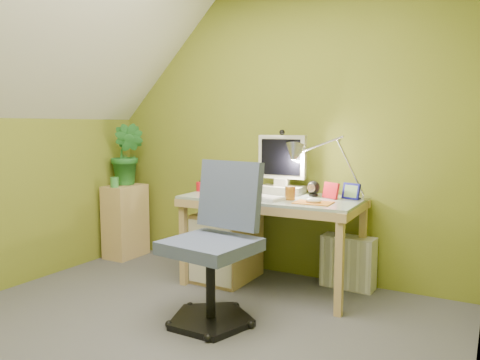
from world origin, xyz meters
The scene contains 21 objects.
floor centered at (0.00, 0.00, -0.01)m, with size 3.20×3.20×0.01m, color #4A4A4F.
wall_back centered at (0.00, 1.60, 1.20)m, with size 3.20×0.01×2.40m, color olive.
slope_ceiling centered at (-1.00, 0.00, 1.85)m, with size 1.10×3.20×1.10m, color white.
desk centered at (0.15, 1.23, 0.35)m, with size 1.32×0.66×0.71m, color tan, non-canonical shape.
monitor centered at (0.15, 1.41, 0.95)m, with size 0.36×0.21×0.49m, color #B4B3A2, non-canonical shape.
speaker_left centered at (-0.12, 1.39, 0.77)m, with size 0.10×0.10×0.12m, color black, non-canonical shape.
speaker_right centered at (0.42, 1.39, 0.77)m, with size 0.10×0.10×0.12m, color black, non-canonical shape.
keyboard centered at (0.07, 1.09, 0.72)m, with size 0.47×0.15×0.02m, color silver.
mousepad centered at (0.53, 1.09, 0.71)m, with size 0.26×0.18×0.01m, color #C46E1E.
mouse centered at (0.53, 1.09, 0.73)m, with size 0.11×0.07×0.04m, color white.
amber_tumbler centered at (0.33, 1.15, 0.76)m, with size 0.08×0.08×0.10m, color #965915.
candle_cluster centered at (-0.45, 1.24, 0.77)m, with size 0.15×0.13×0.12m, color red, non-canonical shape.
photo_frame_red centered at (0.57, 1.35, 0.77)m, with size 0.14×0.02×0.12m, color #B3131D.
photo_frame_blue centered at (0.71, 1.39, 0.77)m, with size 0.14×0.02×0.12m, color navy.
photo_frame_green centered at (-0.25, 1.37, 0.77)m, with size 0.14×0.02×0.12m, color beige.
desk_lamp centered at (0.60, 1.41, 1.04)m, with size 0.61×0.26×0.66m, color silver, non-canonical shape.
side_ledge centered at (-1.43, 1.32, 0.34)m, with size 0.25×0.39×0.68m, color tan.
potted_plant centered at (-1.43, 1.37, 0.97)m, with size 0.32×0.26×0.58m, color #246E2A.
green_cup centered at (-1.41, 1.17, 0.73)m, with size 0.07×0.07×0.09m, color #3C9043.
task_chair centered at (0.10, 0.44, 0.52)m, with size 0.58×0.58×1.05m, color #444F70, non-canonical shape.
radiator centered at (0.67, 1.50, 0.20)m, with size 0.40×0.16×0.40m, color silver.
Camera 1 is at (1.65, -1.96, 1.25)m, focal length 35.00 mm.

